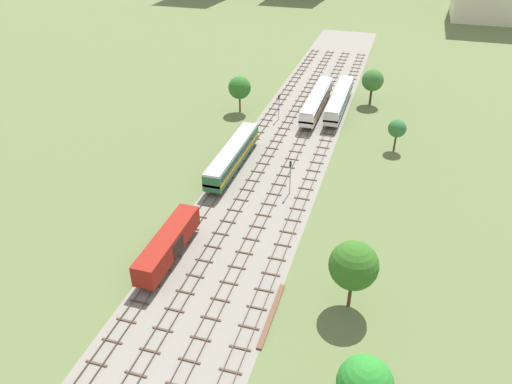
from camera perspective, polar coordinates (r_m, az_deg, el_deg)
ground_plane at (r=90.52m, az=3.28°, el=4.93°), size 480.00×480.00×0.00m
ballast_bed at (r=90.52m, az=3.28°, el=4.94°), size 17.18×176.00×0.01m
track_far_left at (r=92.88m, az=-0.53°, el=5.82°), size 2.40×126.00×0.29m
track_left at (r=91.80m, az=2.10°, el=5.46°), size 2.40×126.00×0.29m
track_centre_left at (r=90.92m, az=4.79°, el=5.09°), size 2.40×126.00×0.29m
track_centre at (r=90.24m, az=7.52°, el=4.70°), size 2.40×126.00×0.29m
freight_boxcar_far_left_nearest at (r=63.73m, az=-10.05°, el=-5.88°), size 2.87×14.00×3.60m
diesel_railcar_far_left_near at (r=82.91m, az=-2.69°, el=4.29°), size 2.96×20.50×3.80m
passenger_coach_centre_left_mid at (r=105.86m, az=6.99°, el=10.42°), size 2.96×22.00×3.80m
passenger_coach_centre_midfar at (r=107.06m, az=9.53°, el=10.47°), size 2.96×22.00×3.80m
signal_post_nearest at (r=101.10m, az=2.62°, el=10.06°), size 0.28×0.47×5.36m
signal_post_near at (r=75.56m, az=3.96°, el=2.19°), size 0.28×0.47×5.75m
lineside_tree_0 at (r=55.13m, az=11.14°, el=-8.27°), size 5.46×5.46×8.71m
lineside_tree_1 at (r=91.52m, az=15.90°, el=7.02°), size 3.21×3.21×5.95m
lineside_tree_2 at (r=104.04m, az=-1.90°, el=11.87°), size 4.65×4.65×7.71m
lineside_tree_3 at (r=110.82m, az=13.25°, el=12.37°), size 4.61×4.61×7.78m
lineside_tree_4 at (r=45.70m, az=12.39°, el=-20.73°), size 4.87×4.87×7.66m
spare_rail_bundle at (r=57.01m, az=1.80°, el=-13.91°), size 0.60×10.00×0.24m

